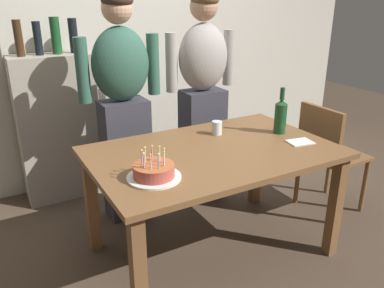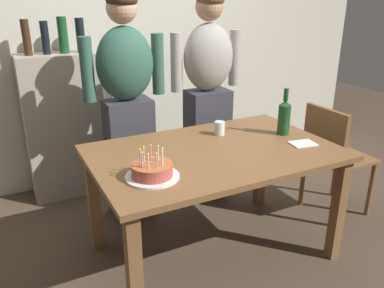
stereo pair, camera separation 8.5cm
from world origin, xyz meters
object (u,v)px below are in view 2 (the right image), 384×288
(napkin_stack, at_px, (303,144))
(dining_chair, at_px, (332,153))
(birthday_cake, at_px, (152,171))
(person_man_bearded, at_px, (128,106))
(person_woman_cardigan, at_px, (208,96))
(water_glass_near, at_px, (220,128))
(wine_bottle, at_px, (284,117))

(napkin_stack, height_order, dining_chair, dining_chair)
(birthday_cake, height_order, dining_chair, birthday_cake)
(napkin_stack, bearing_deg, dining_chair, 21.95)
(napkin_stack, relative_size, person_man_bearded, 0.09)
(napkin_stack, height_order, person_woman_cardigan, person_woman_cardigan)
(person_man_bearded, xyz_separation_m, person_woman_cardigan, (0.67, 0.00, 0.00))
(water_glass_near, bearing_deg, dining_chair, -12.87)
(dining_chair, bearing_deg, person_woman_cardigan, 43.64)
(water_glass_near, bearing_deg, person_woman_cardigan, 69.22)
(birthday_cake, relative_size, wine_bottle, 0.90)
(water_glass_near, bearing_deg, wine_bottle, -25.21)
(birthday_cake, xyz_separation_m, napkin_stack, (1.04, 0.02, -0.03))
(birthday_cake, height_order, water_glass_near, birthday_cake)
(dining_chair, bearing_deg, water_glass_near, 77.13)
(wine_bottle, distance_m, dining_chair, 0.60)
(water_glass_near, xyz_separation_m, napkin_stack, (0.38, -0.40, -0.04))
(water_glass_near, bearing_deg, birthday_cake, -147.51)
(person_man_bearded, xyz_separation_m, dining_chair, (1.35, -0.72, -0.36))
(water_glass_near, relative_size, person_man_bearded, 0.06)
(napkin_stack, distance_m, dining_chair, 0.58)
(water_glass_near, distance_m, wine_bottle, 0.44)
(wine_bottle, height_order, napkin_stack, wine_bottle)
(person_man_bearded, height_order, person_woman_cardigan, same)
(birthday_cake, xyz_separation_m, person_woman_cardigan, (0.85, 0.93, 0.10))
(birthday_cake, bearing_deg, water_glass_near, 32.49)
(person_woman_cardigan, bearing_deg, napkin_stack, 101.56)
(napkin_stack, bearing_deg, water_glass_near, 133.71)
(water_glass_near, relative_size, wine_bottle, 0.29)
(person_woman_cardigan, height_order, dining_chair, person_woman_cardigan)
(dining_chair, bearing_deg, wine_bottle, 88.20)
(wine_bottle, xyz_separation_m, dining_chair, (0.48, -0.02, -0.35))
(birthday_cake, bearing_deg, person_woman_cardigan, 47.63)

